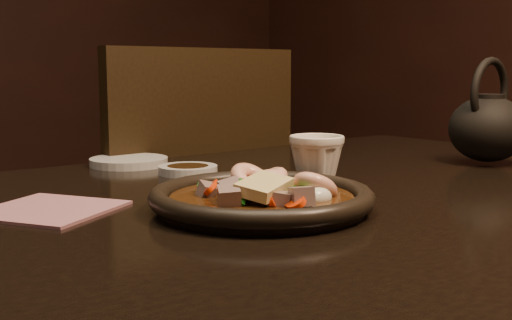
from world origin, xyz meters
TOP-DOWN VIEW (x-y plane):
  - table at (0.00, 0.00)m, footprint 1.60×0.90m
  - chair at (0.26, 0.57)m, footprint 0.47×0.47m
  - plate at (0.04, -0.03)m, footprint 0.26×0.26m
  - stirfry at (0.04, -0.03)m, footprint 0.17×0.18m
  - soy_dish at (0.11, 0.25)m, footprint 0.09×0.09m
  - saucer_right at (0.07, 0.38)m, footprint 0.13×0.13m
  - tea_cup at (0.19, 0.04)m, footprint 0.09×0.09m
  - napkin at (-0.16, 0.12)m, footprint 0.19×0.19m
  - teapot at (0.57, 0.02)m, footprint 0.16×0.13m

SIDE VIEW (x-z plane):
  - chair at x=0.26m, z-range 0.04..1.00m
  - table at x=0.00m, z-range 0.30..1.05m
  - napkin at x=-0.16m, z-range 0.75..0.75m
  - soy_dish at x=0.11m, z-range 0.75..0.76m
  - saucer_right at x=0.07m, z-range 0.75..0.76m
  - plate at x=0.04m, z-range 0.75..0.78m
  - stirfry at x=0.04m, z-range 0.74..0.80m
  - tea_cup at x=0.19m, z-range 0.75..0.83m
  - teapot at x=0.57m, z-range 0.73..0.91m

